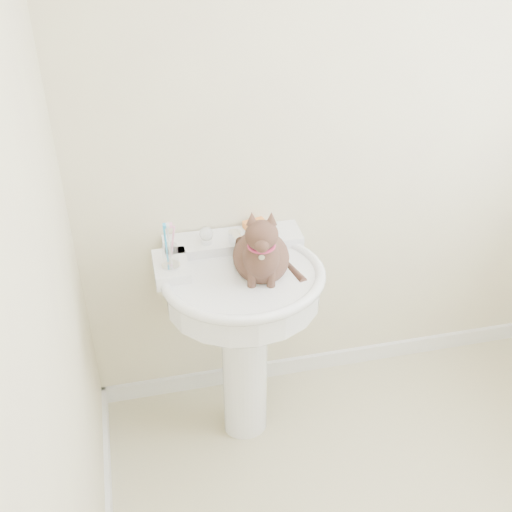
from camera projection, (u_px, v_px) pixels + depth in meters
wall_back at (343, 137)px, 2.55m from camera, size 2.20×0.00×2.50m
wall_left at (43, 372)px, 1.47m from camera, size 0.00×2.20×2.50m
baseboard_back at (325, 360)px, 3.23m from camera, size 2.20×0.02×0.09m
pedestal_sink at (243, 305)px, 2.54m from camera, size 0.65×0.64×0.90m
faucet at (235, 234)px, 2.54m from camera, size 0.28×0.12×0.14m
soap_bar at (255, 225)px, 2.65m from camera, size 0.10×0.08×0.03m
toothbrush_cup at (170, 255)px, 2.40m from camera, size 0.07×0.07×0.18m
cat at (262, 255)px, 2.41m from camera, size 0.24×0.30×0.43m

